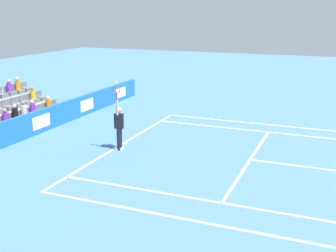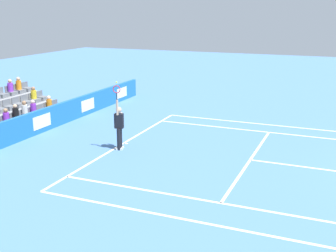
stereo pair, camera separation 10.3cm
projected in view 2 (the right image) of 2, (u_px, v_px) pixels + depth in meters
The scene contains 10 objects.
line_baseline at pixel (124, 143), 18.47m from camera, with size 10.97×0.10×0.01m, color white.
line_service at pixel (250, 160), 16.44m from camera, with size 8.23×0.10×0.01m, color white.
line_singles_sideline_left at pixel (236, 206), 12.61m from camera, with size 0.10×11.89×0.01m, color white.
line_singles_sideline_right at pixel (279, 133), 19.93m from camera, with size 0.10×11.89×0.01m, color white.
line_doubles_sideline_left at pixel (223, 227), 11.39m from camera, with size 0.10×11.89×0.01m, color white.
line_doubles_sideline_right at pixel (283, 126), 21.15m from camera, with size 0.10×11.89×0.01m, color white.
line_centre_mark at pixel (126, 143), 18.44m from camera, with size 0.10×0.20×0.01m, color white.
sponsor_barrier at pixel (40, 121), 19.95m from camera, with size 19.34×0.22×1.08m.
tennis_player at pixel (119, 126), 17.45m from camera, with size 0.54×0.41×2.85m.
stadium_stand at pixel (1, 116), 20.80m from camera, with size 6.20×2.85×2.20m.
Camera 2 is at (15.54, -3.36, 5.59)m, focal length 45.89 mm.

